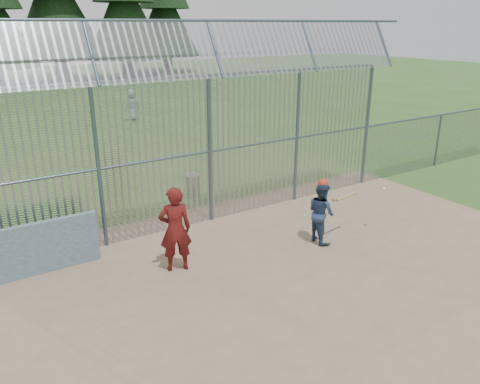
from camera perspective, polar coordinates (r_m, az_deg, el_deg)
ground at (r=10.65m, az=5.90°, el=-9.70°), size 120.00×120.00×0.00m
dirt_infield at (r=10.32m, az=7.65°, el=-10.77°), size 14.00×10.00×0.02m
dugout_wall at (r=11.15m, az=-23.15°, el=-6.31°), size 2.50×0.12×1.20m
batter at (r=11.83m, az=9.85°, el=-2.48°), size 0.66×0.81×1.56m
onlooker at (r=10.35m, az=-7.90°, el=-4.52°), size 0.81×0.65×1.95m
bg_kid_standing at (r=27.58m, az=-12.97°, el=10.26°), size 0.90×0.62×1.75m
batting_gear at (r=11.70m, az=10.91°, el=0.62°), size 1.95×0.57×0.59m
trash_can at (r=14.96m, az=-5.90°, el=0.80°), size 0.56×0.56×0.82m
backstop_fence at (r=13.41m, az=3.23°, el=7.44°), size 20.09×0.81×5.30m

